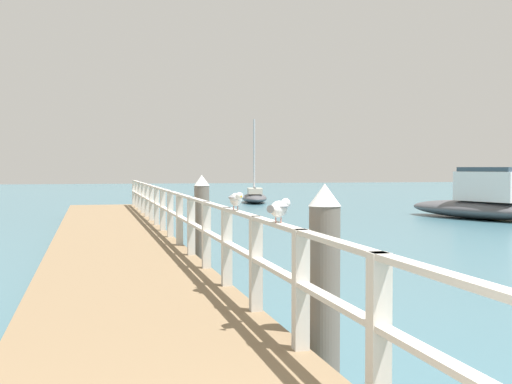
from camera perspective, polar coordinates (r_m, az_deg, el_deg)
The scene contains 8 objects.
pier_deck at distance 15.12m, azimuth -11.29°, elevation -4.41°, with size 2.49×27.06×0.40m, color #846B4C.
pier_railing at distance 15.13m, azimuth -6.90°, elevation -1.31°, with size 0.12×25.58×0.98m.
dock_piling_near at distance 6.41m, azimuth 5.52°, elevation -7.01°, with size 0.29×0.29×1.73m.
dock_piling_far at distance 13.32m, azimuth -4.37°, elevation -2.32°, with size 0.29×0.29×1.73m.
seagull_foreground at distance 6.39m, azimuth 1.87°, elevation -1.29°, with size 0.32×0.41×0.21m.
seagull_background at distance 8.25m, azimuth -1.61°, elevation -0.54°, with size 0.18×0.48×0.21m.
boat_2 at distance 26.94m, azimuth 17.81°, elevation -0.76°, with size 3.97×6.77×1.88m.
boat_5 at distance 37.35m, azimuth -0.13°, elevation -0.39°, with size 2.02×4.46×4.41m.
Camera 1 is at (-0.49, -1.49, 1.88)m, focal length 49.83 mm.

